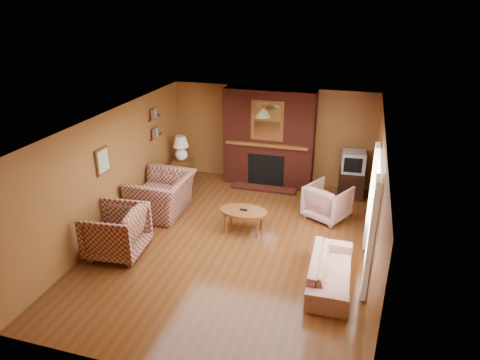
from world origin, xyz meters
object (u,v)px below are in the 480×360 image
(fireplace, at_px, (269,139))
(tv_stand, at_px, (351,184))
(coffee_table, at_px, (244,213))
(plaid_loveseat, at_px, (162,195))
(floral_sofa, at_px, (331,271))
(crt_tv, at_px, (353,161))
(plaid_armchair, at_px, (116,231))
(side_table, at_px, (182,171))
(table_lamp, at_px, (181,147))
(floral_armchair, at_px, (328,202))

(fireplace, height_order, tv_stand, fireplace)
(fireplace, distance_m, coffee_table, 2.60)
(fireplace, xyz_separation_m, tv_stand, (2.05, -0.18, -0.86))
(tv_stand, bearing_deg, fireplace, 172.54)
(plaid_loveseat, relative_size, floral_sofa, 0.79)
(plaid_loveseat, bearing_deg, crt_tv, 116.93)
(coffee_table, bearing_deg, plaid_armchair, -144.72)
(plaid_loveseat, bearing_deg, side_table, -171.99)
(floral_sofa, xyz_separation_m, tv_stand, (0.15, 3.55, 0.07))
(fireplace, relative_size, table_lamp, 3.78)
(floral_armchair, xyz_separation_m, side_table, (-3.72, 0.89, -0.08))
(plaid_loveseat, height_order, side_table, plaid_loveseat)
(crt_tv, bearing_deg, plaid_armchair, -137.12)
(plaid_loveseat, xyz_separation_m, floral_sofa, (3.75, -1.52, -0.19))
(coffee_table, xyz_separation_m, crt_tv, (1.99, 2.29, 0.47))
(plaid_armchair, distance_m, table_lamp, 3.41)
(table_lamp, bearing_deg, plaid_loveseat, -81.52)
(coffee_table, bearing_deg, tv_stand, 49.12)
(floral_sofa, xyz_separation_m, floral_armchair, (-0.28, 2.30, 0.13))
(plaid_loveseat, relative_size, tv_stand, 2.08)
(floral_sofa, relative_size, coffee_table, 1.74)
(plaid_armchair, height_order, crt_tv, crt_tv)
(tv_stand, distance_m, crt_tv, 0.56)
(floral_armchair, xyz_separation_m, table_lamp, (-3.72, 0.89, 0.57))
(plaid_loveseat, bearing_deg, plaid_armchair, -3.85)
(plaid_armchair, xyz_separation_m, tv_stand, (4.00, 3.72, -0.14))
(side_table, bearing_deg, tv_stand, 4.82)
(floral_armchair, bearing_deg, table_lamp, 14.20)
(plaid_loveseat, relative_size, crt_tv, 2.41)
(floral_sofa, relative_size, floral_armchair, 2.04)
(fireplace, xyz_separation_m, coffee_table, (0.06, -2.48, -0.76))
(tv_stand, bearing_deg, floral_sofa, -94.74)
(plaid_loveseat, bearing_deg, floral_sofa, 67.47)
(plaid_loveseat, bearing_deg, table_lamp, -171.99)
(plaid_loveseat, height_order, crt_tv, crt_tv)
(crt_tv, bearing_deg, table_lamp, -175.26)
(plaid_loveseat, distance_m, tv_stand, 4.40)
(fireplace, distance_m, floral_armchair, 2.31)
(table_lamp, xyz_separation_m, tv_stand, (4.15, 0.35, -0.63))
(floral_sofa, bearing_deg, plaid_loveseat, 66.94)
(fireplace, xyz_separation_m, plaid_armchair, (-1.95, -3.90, -0.72))
(floral_sofa, distance_m, coffee_table, 2.23)
(floral_sofa, height_order, tv_stand, tv_stand)
(coffee_table, bearing_deg, table_lamp, 138.00)
(plaid_loveseat, distance_m, floral_armchair, 3.56)
(plaid_armchair, distance_m, crt_tv, 5.48)
(plaid_loveseat, height_order, floral_sofa, plaid_loveseat)
(floral_armchair, bearing_deg, side_table, 14.20)
(side_table, distance_m, table_lamp, 0.65)
(fireplace, relative_size, side_table, 4.03)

